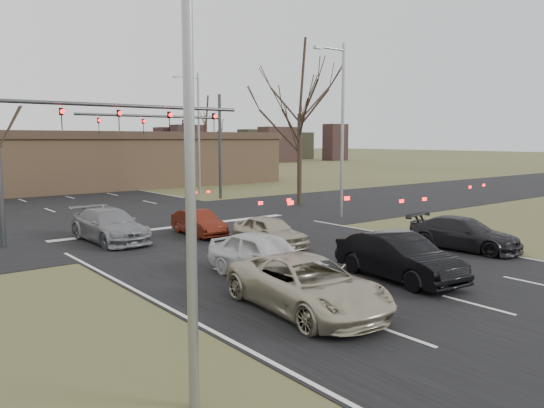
{
  "coord_description": "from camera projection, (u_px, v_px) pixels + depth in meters",
  "views": [
    {
      "loc": [
        -13.33,
        -11.63,
        4.61
      ],
      "look_at": [
        -0.15,
        5.0,
        2.0
      ],
      "focal_mm": 35.0,
      "sensor_mm": 36.0,
      "label": 1
    }
  ],
  "objects": [
    {
      "name": "mast_arm_near",
      "position": [
        76.0,
        129.0,
        24.1
      ],
      "size": [
        12.12,
        0.24,
        8.0
      ],
      "color": "#383A3D",
      "rests_on": "ground"
    },
    {
      "name": "car_charcoal_sedan",
      "position": [
        464.0,
        234.0,
        22.11
      ],
      "size": [
        2.42,
        4.85,
        1.35
      ],
      "primitive_type": "imported",
      "rotation": [
        0.0,
        0.0,
        0.12
      ],
      "color": "black",
      "rests_on": "ground"
    },
    {
      "name": "car_silver_suv",
      "position": [
        307.0,
        284.0,
        14.21
      ],
      "size": [
        2.89,
        5.46,
        1.46
      ],
      "primitive_type": "imported",
      "rotation": [
        0.0,
        0.0,
        -0.09
      ],
      "color": "#B3AB91",
      "rests_on": "ground"
    },
    {
      "name": "tree_right_near",
      "position": [
        300.0,
        75.0,
        35.97
      ],
      "size": [
        6.9,
        6.9,
        11.5
      ],
      "color": "black",
      "rests_on": "ground"
    },
    {
      "name": "ground",
      "position": [
        368.0,
        277.0,
        17.83
      ],
      "size": [
        360.0,
        360.0,
        0.0
      ],
      "primitive_type": "plane",
      "color": "#4E4E29",
      "rests_on": "ground"
    },
    {
      "name": "tree_right_far",
      "position": [
        205.0,
        116.0,
        53.45
      ],
      "size": [
        5.4,
        5.4,
        9.0
      ],
      "color": "black",
      "rests_on": "ground"
    },
    {
      "name": "car_black_hatch",
      "position": [
        399.0,
        257.0,
        17.36
      ],
      "size": [
        2.12,
        4.8,
        1.53
      ],
      "primitive_type": "imported",
      "rotation": [
        0.0,
        0.0,
        -0.11
      ],
      "color": "black",
      "rests_on": "ground"
    },
    {
      "name": "road_cross",
      "position": [
        163.0,
        222.0,
        29.49
      ],
      "size": [
        200.0,
        14.0,
        0.02
      ],
      "primitive_type": "cube",
      "color": "black",
      "rests_on": "ground"
    },
    {
      "name": "streetlight_right_far",
      "position": [
        197.0,
        127.0,
        43.89
      ],
      "size": [
        2.34,
        0.25,
        10.0
      ],
      "color": "gray",
      "rests_on": "ground"
    },
    {
      "name": "car_red_ahead",
      "position": [
        199.0,
        223.0,
        25.4
      ],
      "size": [
        1.5,
        3.74,
        1.21
      ],
      "primitive_type": "imported",
      "rotation": [
        0.0,
        0.0,
        -0.06
      ],
      "color": "#51170B",
      "rests_on": "ground"
    },
    {
      "name": "car_silver_ahead",
      "position": [
        270.0,
        232.0,
        22.69
      ],
      "size": [
        1.61,
        3.92,
        1.33
      ],
      "primitive_type": "imported",
      "rotation": [
        0.0,
        0.0,
        0.01
      ],
      "color": "#ACA28B",
      "rests_on": "ground"
    },
    {
      "name": "car_white_sedan",
      "position": [
        264.0,
        255.0,
        17.56
      ],
      "size": [
        2.06,
        4.61,
        1.54
      ],
      "primitive_type": "imported",
      "rotation": [
        0.0,
        0.0,
        0.05
      ],
      "color": "silver",
      "rests_on": "ground"
    },
    {
      "name": "streetlight_right_near",
      "position": [
        340.0,
        122.0,
        30.36
      ],
      "size": [
        2.34,
        0.25,
        10.0
      ],
      "color": "gray",
      "rests_on": "ground"
    },
    {
      "name": "streetlight_left",
      "position": [
        198.0,
        78.0,
        8.6
      ],
      "size": [
        2.34,
        0.25,
        10.0
      ],
      "color": "gray",
      "rests_on": "ground"
    },
    {
      "name": "car_grey_ahead",
      "position": [
        110.0,
        225.0,
        23.86
      ],
      "size": [
        2.31,
        5.22,
        1.49
      ],
      "primitive_type": "imported",
      "rotation": [
        0.0,
        0.0,
        0.04
      ],
      "color": "gray",
      "rests_on": "ground"
    },
    {
      "name": "building",
      "position": [
        66.0,
        160.0,
        48.29
      ],
      "size": [
        42.4,
        10.4,
        5.3
      ],
      "color": "#906E4E",
      "rests_on": "ground"
    },
    {
      "name": "mast_arm_far",
      "position": [
        188.0,
        133.0,
        38.92
      ],
      "size": [
        11.12,
        0.24,
        8.0
      ],
      "color": "#383A3D",
      "rests_on": "ground"
    }
  ]
}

